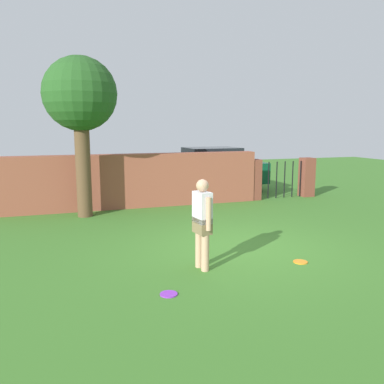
{
  "coord_description": "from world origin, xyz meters",
  "views": [
    {
      "loc": [
        -3.54,
        -7.35,
        2.53
      ],
      "look_at": [
        -0.6,
        1.41,
        1.0
      ],
      "focal_mm": 37.36,
      "sensor_mm": 36.0,
      "label": 1
    }
  ],
  "objects_px": {
    "car": "(212,170)",
    "frisbee_orange": "(300,262)",
    "tree": "(80,98)",
    "person": "(202,220)",
    "frisbee_purple": "(169,294)"
  },
  "relations": [
    {
      "from": "person",
      "to": "tree",
      "type": "bearing_deg",
      "value": -170.4
    },
    {
      "from": "tree",
      "to": "frisbee_orange",
      "type": "xyz_separation_m",
      "value": [
        3.57,
        -5.31,
        -3.27
      ]
    },
    {
      "from": "tree",
      "to": "frisbee_purple",
      "type": "xyz_separation_m",
      "value": [
        0.83,
        -5.93,
        -3.27
      ]
    },
    {
      "from": "tree",
      "to": "frisbee_purple",
      "type": "height_order",
      "value": "tree"
    },
    {
      "from": "car",
      "to": "frisbee_orange",
      "type": "distance_m",
      "value": 8.31
    },
    {
      "from": "frisbee_purple",
      "to": "car",
      "type": "bearing_deg",
      "value": 64.81
    },
    {
      "from": "tree",
      "to": "frisbee_orange",
      "type": "relative_size",
      "value": 16.3
    },
    {
      "from": "person",
      "to": "car",
      "type": "height_order",
      "value": "car"
    },
    {
      "from": "frisbee_orange",
      "to": "frisbee_purple",
      "type": "xyz_separation_m",
      "value": [
        -2.73,
        -0.62,
        0.0
      ]
    },
    {
      "from": "frisbee_orange",
      "to": "person",
      "type": "bearing_deg",
      "value": 171.81
    },
    {
      "from": "car",
      "to": "frisbee_purple",
      "type": "height_order",
      "value": "car"
    },
    {
      "from": "car",
      "to": "tree",
      "type": "bearing_deg",
      "value": -151.99
    },
    {
      "from": "car",
      "to": "frisbee_purple",
      "type": "relative_size",
      "value": 15.74
    },
    {
      "from": "person",
      "to": "car",
      "type": "relative_size",
      "value": 0.38
    },
    {
      "from": "person",
      "to": "frisbee_orange",
      "type": "height_order",
      "value": "person"
    }
  ]
}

